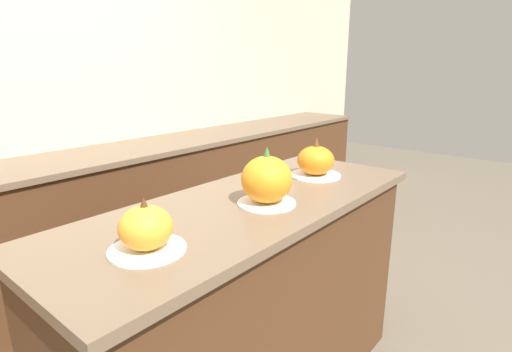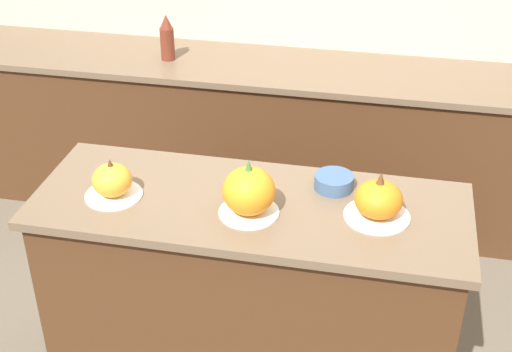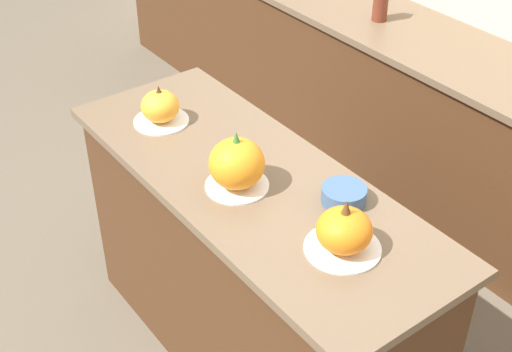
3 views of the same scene
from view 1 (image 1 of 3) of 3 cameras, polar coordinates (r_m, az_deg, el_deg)
wall_back at (r=2.92m, az=-28.17°, el=9.77°), size 8.00×0.06×2.50m
kitchen_island at (r=1.75m, az=-0.80°, el=-18.26°), size 1.64×0.61×0.95m
back_counter at (r=2.80m, az=-23.50°, el=-6.68°), size 6.00×0.60×0.91m
pumpkin_cake_left at (r=1.16m, az=-15.46°, el=-7.46°), size 0.22×0.22×0.16m
pumpkin_cake_center at (r=1.48m, az=1.54°, el=-0.67°), size 0.22×0.22×0.22m
pumpkin_cake_right at (r=1.89m, az=8.61°, el=2.01°), size 0.24×0.24×0.19m
mixing_bowl at (r=1.85m, az=1.28°, el=0.61°), size 0.15×0.15×0.06m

